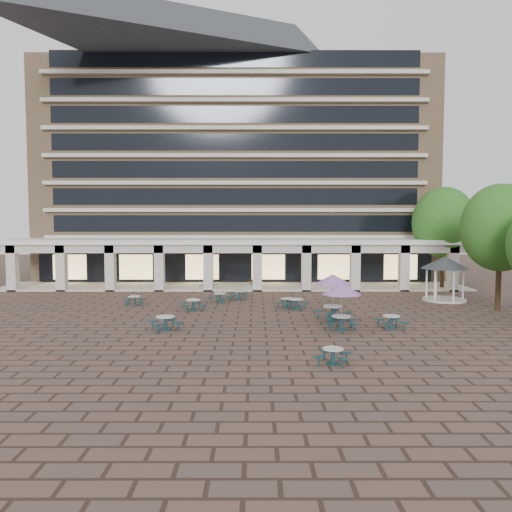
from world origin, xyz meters
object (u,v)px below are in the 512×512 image
object	(u,v)px
picnic_table_1	(165,322)
gazebo	(445,268)
picnic_table_2	(333,354)
planter_left	(208,284)
planter_right	(251,285)

from	to	relation	value
picnic_table_1	gazebo	size ratio (longest dim) A/B	0.60
picnic_table_2	planter_left	world-z (taller)	planter_left
picnic_table_1	planter_left	world-z (taller)	planter_left
picnic_table_1	picnic_table_2	bearing A→B (deg)	-63.14
picnic_table_2	gazebo	bearing A→B (deg)	76.35
planter_left	picnic_table_1	bearing A→B (deg)	-93.14
picnic_table_1	planter_right	distance (m)	16.71
picnic_table_1	gazebo	xyz separation A→B (m)	(19.34, 10.23, 2.04)
planter_left	planter_right	world-z (taller)	planter_left
gazebo	planter_left	size ratio (longest dim) A/B	2.39
picnic_table_2	picnic_table_1	bearing A→B (deg)	161.29
picnic_table_1	planter_left	distance (m)	16.08
planter_right	planter_left	bearing A→B (deg)	180.00
gazebo	planter_right	world-z (taller)	gazebo
picnic_table_2	planter_left	distance (m)	23.80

